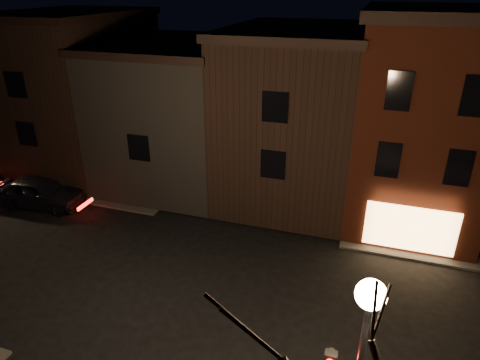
{
  "coord_description": "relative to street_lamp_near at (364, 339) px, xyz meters",
  "views": [
    {
      "loc": [
        5.84,
        -12.82,
        11.66
      ],
      "look_at": [
        0.19,
        4.38,
        3.2
      ],
      "focal_mm": 32.0,
      "sensor_mm": 36.0,
      "label": 1
    }
  ],
  "objects": [
    {
      "name": "row_building_a",
      "position": [
        -4.7,
        16.5,
        -0.34
      ],
      "size": [
        7.3,
        10.3,
        9.4
      ],
      "color": "black",
      "rests_on": "ground"
    },
    {
      "name": "parked_car_a",
      "position": [
        -17.81,
        10.06,
        -4.32
      ],
      "size": [
        5.26,
        2.61,
        1.72
      ],
      "primitive_type": "imported",
      "rotation": [
        0.0,
        0.0,
        1.69
      ],
      "color": "black",
      "rests_on": "ground"
    },
    {
      "name": "sidewalk_far_left",
      "position": [
        -26.2,
        26.0,
        -5.12
      ],
      "size": [
        30.0,
        30.0,
        0.12
      ],
      "primitive_type": "cube",
      "color": "#2D2B28",
      "rests_on": "ground"
    },
    {
      "name": "row_building_b",
      "position": [
        -11.95,
        16.5,
        -0.85
      ],
      "size": [
        7.8,
        10.3,
        8.4
      ],
      "color": "black",
      "rests_on": "ground"
    },
    {
      "name": "ground",
      "position": [
        -6.2,
        6.0,
        -5.18
      ],
      "size": [
        120.0,
        120.0,
        0.0
      ],
      "primitive_type": "plane",
      "color": "black",
      "rests_on": "ground"
    },
    {
      "name": "street_lamp_near",
      "position": [
        0.0,
        0.0,
        0.0
      ],
      "size": [
        0.6,
        0.6,
        6.48
      ],
      "color": "black",
      "rests_on": "sidewalk_near_right"
    },
    {
      "name": "corner_building",
      "position": [
        1.8,
        15.47,
        0.22
      ],
      "size": [
        6.5,
        8.5,
        10.5
      ],
      "color": "#45170C",
      "rests_on": "ground"
    },
    {
      "name": "row_building_c",
      "position": [
        -19.2,
        16.5,
        -0.09
      ],
      "size": [
        7.3,
        10.3,
        9.9
      ],
      "color": "black",
      "rests_on": "ground"
    }
  ]
}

